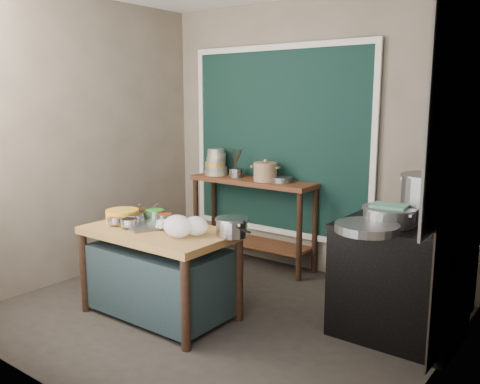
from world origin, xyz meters
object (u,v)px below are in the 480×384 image
Objects in this scene: utensil_cup at (236,173)px; yellow_basin at (122,216)px; stove_block at (399,282)px; ceramic_crock at (265,173)px; prep_table at (160,273)px; back_counter at (252,222)px; saucepan at (232,227)px; steamer at (389,216)px; condiment_tray at (145,223)px; stock_pot at (430,198)px.

yellow_basin is at bearing -91.36° from utensil_cup.
stove_block is 1.94m from ceramic_crock.
prep_table is at bearing 1.16° from yellow_basin.
back_counter reaches higher than saucepan.
steamer reaches higher than saucepan.
stove_block is 5.60× the size of utensil_cup.
condiment_tray is at bearing -148.35° from saucepan.
steamer reaches higher than prep_table.
stock_pot reaches higher than steamer.
prep_table is at bearing -83.39° from back_counter.
back_counter is (-0.18, 1.58, 0.10)m from prep_table.
utensil_cup is at bearing 103.94° from prep_table.
stove_block is 2.12m from condiment_tray.
yellow_basin is 1.07× the size of ceramic_crock.
condiment_tray is at bearing -98.65° from ceramic_crock.
steamer is at bearing -24.91° from ceramic_crock.
stove_block is 1.35m from saucepan.
stove_block is at bearing 37.90° from steamer.
back_counter is 2.18m from stock_pot.
stove_block is at bearing 51.75° from saucepan.
condiment_tray reaches higher than prep_table.
steamer is at bearing 21.00° from yellow_basin.
stock_pot is at bearing 25.07° from yellow_basin.
saucepan is 0.57× the size of stock_pot.
utensil_cup reaches higher than yellow_basin.
ceramic_crock is at bearing 74.08° from yellow_basin.
stock_pot reaches higher than yellow_basin.
stock_pot reaches higher than saucepan.
back_counter is 2.04m from stove_block.
back_counter is at bearing 80.96° from yellow_basin.
stove_block is 2.31m from utensil_cup.
utensil_cup is at bearing 147.62° from saucepan.
prep_table is 7.78× the size of utensil_cup.
steamer reaches higher than stove_block.
utensil_cup is 2.30m from stock_pot.
stove_block reaches higher than prep_table.
back_counter is 5.14× the size of yellow_basin.
stock_pot is at bearing 52.18° from steamer.
prep_table is 1.68m from ceramic_crock.
yellow_basin is (-0.44, -0.01, 0.43)m from prep_table.
utensil_cup is at bearing 88.64° from yellow_basin.
back_counter is 0.57m from utensil_cup.
yellow_basin is 0.61× the size of stock_pot.
condiment_tray is 1.11× the size of stock_pot.
saucepan reaches higher than condiment_tray.
stock_pot is (2.24, -0.51, 0.06)m from utensil_cup.
yellow_basin is (-0.22, -0.06, 0.04)m from condiment_tray.
utensil_cup is 0.39× the size of steamer.
ceramic_crock is (-0.60, 1.34, 0.22)m from saucepan.
condiment_tray is 1.83× the size of yellow_basin.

